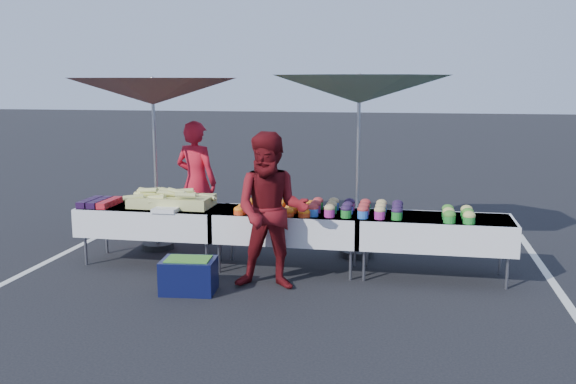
% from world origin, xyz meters
% --- Properties ---
extents(ground, '(80.00, 80.00, 0.00)m').
position_xyz_m(ground, '(0.00, 0.00, 0.00)').
color(ground, black).
extents(stripe_left, '(0.10, 5.00, 0.00)m').
position_xyz_m(stripe_left, '(-3.20, 0.00, 0.00)').
color(stripe_left, silver).
rests_on(stripe_left, ground).
extents(stripe_right, '(0.10, 5.00, 0.00)m').
position_xyz_m(stripe_right, '(3.20, 0.00, 0.00)').
color(stripe_right, silver).
rests_on(stripe_right, ground).
extents(table_left, '(1.86, 0.81, 0.75)m').
position_xyz_m(table_left, '(-1.80, 0.00, 0.58)').
color(table_left, white).
rests_on(table_left, ground).
extents(table_center, '(1.86, 0.81, 0.75)m').
position_xyz_m(table_center, '(0.00, 0.00, 0.58)').
color(table_center, white).
rests_on(table_center, ground).
extents(table_right, '(1.86, 0.81, 0.75)m').
position_xyz_m(table_right, '(1.80, 0.00, 0.58)').
color(table_right, white).
rests_on(table_right, ground).
extents(berry_punnets, '(0.40, 0.54, 0.08)m').
position_xyz_m(berry_punnets, '(-2.51, -0.06, 0.79)').
color(berry_punnets, black).
rests_on(berry_punnets, table_left).
extents(corn_pile, '(1.16, 0.57, 0.26)m').
position_xyz_m(corn_pile, '(-1.56, 0.04, 0.84)').
color(corn_pile, '#C2C766').
rests_on(corn_pile, table_left).
extents(plastic_bags, '(0.30, 0.25, 0.05)m').
position_xyz_m(plastic_bags, '(-1.50, -0.30, 0.78)').
color(plastic_bags, white).
rests_on(plastic_bags, table_left).
extents(carrot_bowls, '(0.95, 0.69, 0.11)m').
position_xyz_m(carrot_bowls, '(-0.15, -0.01, 0.80)').
color(carrot_bowls, red).
rests_on(carrot_bowls, table_center).
extents(potato_cups, '(1.14, 0.58, 0.16)m').
position_xyz_m(potato_cups, '(0.85, 0.00, 0.83)').
color(potato_cups, blue).
rests_on(potato_cups, table_right).
extents(bean_baskets, '(0.36, 0.50, 0.15)m').
position_xyz_m(bean_baskets, '(2.06, -0.10, 0.82)').
color(bean_baskets, '#21852B').
rests_on(bean_baskets, table_right).
extents(vendor, '(0.74, 0.58, 1.80)m').
position_xyz_m(vendor, '(-1.60, 1.17, 0.90)').
color(vendor, red).
rests_on(vendor, ground).
extents(customer, '(0.92, 0.74, 1.81)m').
position_xyz_m(customer, '(-0.05, -0.75, 0.90)').
color(customer, maroon).
rests_on(customer, ground).
extents(umbrella_left, '(2.47, 2.47, 2.43)m').
position_xyz_m(umbrella_left, '(-2.02, 0.67, 2.20)').
color(umbrella_left, black).
rests_on(umbrella_left, ground).
extents(umbrella_right, '(2.92, 2.92, 2.47)m').
position_xyz_m(umbrella_right, '(0.80, 0.80, 2.24)').
color(umbrella_right, black).
rests_on(umbrella_right, ground).
extents(storage_bin, '(0.64, 0.49, 0.39)m').
position_xyz_m(storage_bin, '(-0.94, -1.08, 0.20)').
color(storage_bin, '#0A0F36').
rests_on(storage_bin, ground).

